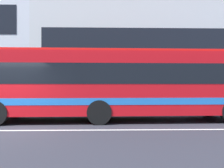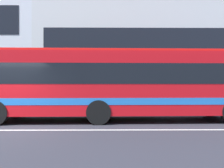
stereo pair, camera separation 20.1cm
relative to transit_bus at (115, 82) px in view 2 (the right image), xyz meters
name	(u,v)px [view 2 (the right image)]	position (x,y,z in m)	size (l,w,h in m)	color
ground_plane	(0,130)	(-4.13, -2.31, -1.72)	(160.00, 160.00, 0.00)	#2F2E37
lane_centre_line	(0,130)	(-4.13, -2.31, -1.72)	(60.00, 0.16, 0.01)	silver
hedge_row_far	(18,103)	(-5.70, 3.62, -1.23)	(16.37, 1.10, 0.98)	#1D5519
apartment_block_right	(163,57)	(5.45, 14.58, 2.82)	(23.88, 12.03, 9.10)	silver
transit_bus	(115,82)	(0.00, 0.00, 0.00)	(11.73, 2.85, 3.12)	red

